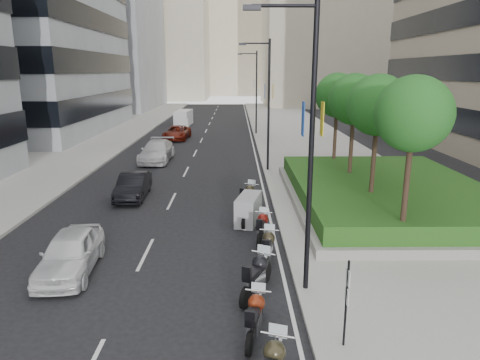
{
  "coord_description": "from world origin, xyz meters",
  "views": [
    {
      "loc": [
        2.06,
        -11.53,
        6.99
      ],
      "look_at": [
        2.24,
        7.82,
        2.0
      ],
      "focal_mm": 32.0,
      "sensor_mm": 36.0,
      "label": 1
    }
  ],
  "objects_px": {
    "motorcycle_1": "(255,316)",
    "motorcycle_4": "(262,227)",
    "lamp_post_1": "(267,99)",
    "car_c": "(157,151)",
    "car_a": "(70,253)",
    "motorcycle_5": "(248,209)",
    "motorcycle_2": "(257,275)",
    "lamp_post_0": "(307,137)",
    "motorcycle_6": "(248,196)",
    "car_b": "(133,186)",
    "car_d": "(177,133)",
    "parking_sign": "(346,299)",
    "delivery_van": "(183,118)",
    "motorcycle_3": "(268,247)",
    "lamp_post_2": "(255,88)"
  },
  "relations": [
    {
      "from": "car_c",
      "to": "car_b",
      "type": "bearing_deg",
      "value": -86.59
    },
    {
      "from": "lamp_post_2",
      "to": "motorcycle_6",
      "type": "height_order",
      "value": "lamp_post_2"
    },
    {
      "from": "lamp_post_1",
      "to": "motorcycle_2",
      "type": "height_order",
      "value": "lamp_post_1"
    },
    {
      "from": "motorcycle_1",
      "to": "motorcycle_2",
      "type": "distance_m",
      "value": 2.24
    },
    {
      "from": "parking_sign",
      "to": "lamp_post_1",
      "type": "bearing_deg",
      "value": 91.88
    },
    {
      "from": "motorcycle_1",
      "to": "motorcycle_3",
      "type": "relative_size",
      "value": 0.97
    },
    {
      "from": "motorcycle_2",
      "to": "motorcycle_6",
      "type": "xyz_separation_m",
      "value": [
        -0.04,
        8.89,
        -0.03
      ]
    },
    {
      "from": "car_b",
      "to": "delivery_van",
      "type": "distance_m",
      "value": 32.81
    },
    {
      "from": "motorcycle_1",
      "to": "car_b",
      "type": "relative_size",
      "value": 0.52
    },
    {
      "from": "motorcycle_3",
      "to": "motorcycle_5",
      "type": "height_order",
      "value": "motorcycle_5"
    },
    {
      "from": "motorcycle_1",
      "to": "car_c",
      "type": "xyz_separation_m",
      "value": [
        -6.74,
        23.02,
        0.22
      ]
    },
    {
      "from": "motorcycle_3",
      "to": "car_b",
      "type": "xyz_separation_m",
      "value": [
        -6.97,
        8.46,
        0.1
      ]
    },
    {
      "from": "motorcycle_3",
      "to": "motorcycle_6",
      "type": "relative_size",
      "value": 1.0
    },
    {
      "from": "motorcycle_3",
      "to": "car_b",
      "type": "height_order",
      "value": "car_b"
    },
    {
      "from": "lamp_post_2",
      "to": "motorcycle_1",
      "type": "bearing_deg",
      "value": -92.44
    },
    {
      "from": "lamp_post_0",
      "to": "motorcycle_1",
      "type": "xyz_separation_m",
      "value": [
        -1.59,
        -2.35,
        -4.48
      ]
    },
    {
      "from": "motorcycle_2",
      "to": "car_c",
      "type": "relative_size",
      "value": 0.41
    },
    {
      "from": "lamp_post_0",
      "to": "car_a",
      "type": "xyz_separation_m",
      "value": [
        -7.96,
        1.51,
        -4.33
      ]
    },
    {
      "from": "lamp_post_1",
      "to": "motorcycle_6",
      "type": "bearing_deg",
      "value": -100.14
    },
    {
      "from": "car_a",
      "to": "lamp_post_0",
      "type": "bearing_deg",
      "value": -15.4
    },
    {
      "from": "car_d",
      "to": "delivery_van",
      "type": "bearing_deg",
      "value": 97.13
    },
    {
      "from": "car_c",
      "to": "car_d",
      "type": "height_order",
      "value": "car_c"
    },
    {
      "from": "motorcycle_4",
      "to": "car_a",
      "type": "height_order",
      "value": "car_a"
    },
    {
      "from": "motorcycle_3",
      "to": "car_c",
      "type": "relative_size",
      "value": 0.4
    },
    {
      "from": "motorcycle_1",
      "to": "car_c",
      "type": "distance_m",
      "value": 23.98
    },
    {
      "from": "motorcycle_1",
      "to": "motorcycle_4",
      "type": "xyz_separation_m",
      "value": [
        0.59,
        6.71,
        0.0
      ]
    },
    {
      "from": "lamp_post_0",
      "to": "lamp_post_2",
      "type": "distance_m",
      "value": 35.0
    },
    {
      "from": "lamp_post_1",
      "to": "car_c",
      "type": "bearing_deg",
      "value": 156.21
    },
    {
      "from": "motorcycle_4",
      "to": "motorcycle_5",
      "type": "height_order",
      "value": "motorcycle_5"
    },
    {
      "from": "car_a",
      "to": "motorcycle_3",
      "type": "bearing_deg",
      "value": 1.04
    },
    {
      "from": "lamp_post_0",
      "to": "car_c",
      "type": "xyz_separation_m",
      "value": [
        -8.33,
        20.67,
        -4.26
      ]
    },
    {
      "from": "parking_sign",
      "to": "car_d",
      "type": "distance_m",
      "value": 35.75
    },
    {
      "from": "motorcycle_1",
      "to": "motorcycle_6",
      "type": "xyz_separation_m",
      "value": [
        0.12,
        11.12,
        0.04
      ]
    },
    {
      "from": "lamp_post_2",
      "to": "delivery_van",
      "type": "distance_m",
      "value": 13.0
    },
    {
      "from": "parking_sign",
      "to": "motorcycle_1",
      "type": "distance_m",
      "value": 2.5
    },
    {
      "from": "motorcycle_6",
      "to": "car_b",
      "type": "distance_m",
      "value": 6.68
    },
    {
      "from": "parking_sign",
      "to": "motorcycle_5",
      "type": "bearing_deg",
      "value": 102.84
    },
    {
      "from": "lamp_post_0",
      "to": "car_c",
      "type": "relative_size",
      "value": 1.63
    },
    {
      "from": "motorcycle_6",
      "to": "car_d",
      "type": "height_order",
      "value": "car_d"
    },
    {
      "from": "car_a",
      "to": "motorcycle_4",
      "type": "bearing_deg",
      "value": 17.64
    },
    {
      "from": "motorcycle_6",
      "to": "car_b",
      "type": "relative_size",
      "value": 0.53
    },
    {
      "from": "motorcycle_3",
      "to": "motorcycle_1",
      "type": "bearing_deg",
      "value": -178.82
    },
    {
      "from": "lamp_post_0",
      "to": "motorcycle_2",
      "type": "bearing_deg",
      "value": -175.42
    },
    {
      "from": "motorcycle_2",
      "to": "car_a",
      "type": "height_order",
      "value": "car_a"
    },
    {
      "from": "motorcycle_1",
      "to": "motorcycle_5",
      "type": "distance_m",
      "value": 8.85
    },
    {
      "from": "parking_sign",
      "to": "delivery_van",
      "type": "distance_m",
      "value": 47.45
    },
    {
      "from": "delivery_van",
      "to": "car_d",
      "type": "bearing_deg",
      "value": -81.98
    },
    {
      "from": "lamp_post_0",
      "to": "delivery_van",
      "type": "xyz_separation_m",
      "value": [
        -8.94,
        43.46,
        -4.18
      ]
    },
    {
      "from": "motorcycle_2",
      "to": "car_a",
      "type": "distance_m",
      "value": 6.73
    },
    {
      "from": "lamp_post_2",
      "to": "motorcycle_4",
      "type": "height_order",
      "value": "lamp_post_2"
    }
  ]
}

